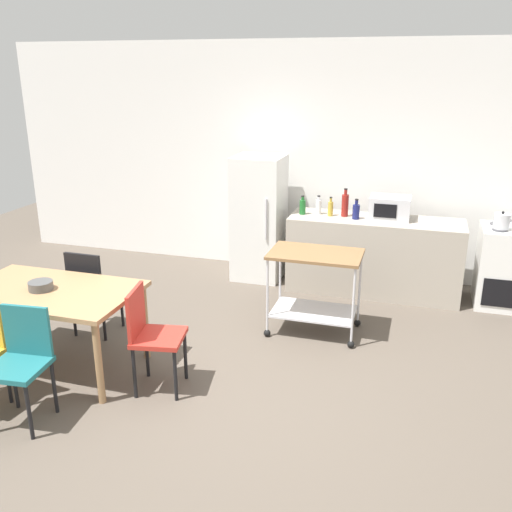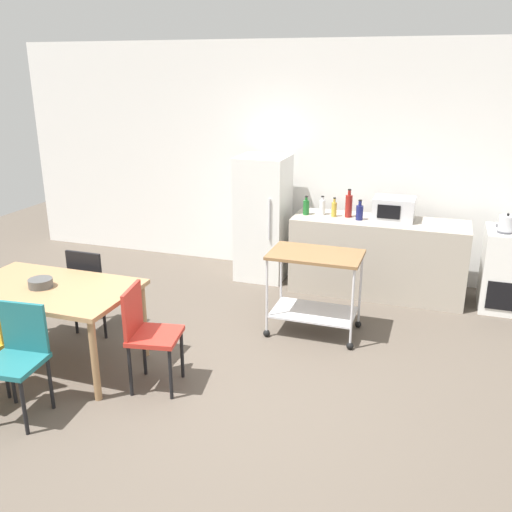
{
  "view_description": "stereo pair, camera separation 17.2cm",
  "coord_description": "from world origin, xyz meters",
  "px_view_note": "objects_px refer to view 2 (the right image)",
  "views": [
    {
      "loc": [
        1.37,
        -3.8,
        2.57
      ],
      "look_at": [
        -0.14,
        1.2,
        0.8
      ],
      "focal_mm": 39.14,
      "sensor_mm": 36.0,
      "label": 1
    },
    {
      "loc": [
        1.54,
        -3.74,
        2.57
      ],
      "look_at": [
        -0.14,
        1.2,
        0.8
      ],
      "focal_mm": 39.14,
      "sensor_mm": 36.0,
      "label": 2
    }
  ],
  "objects_px": {
    "chair_teal": "(18,354)",
    "chair_black": "(93,284)",
    "stove_oven": "(511,270)",
    "bottle_sesame_oil": "(322,207)",
    "bottle_hot_sauce": "(349,205)",
    "refrigerator": "(263,218)",
    "bottle_wine": "(334,209)",
    "bottle_olive_oil": "(360,212)",
    "dining_table": "(50,295)",
    "kitchen_cart": "(315,280)",
    "kettle": "(507,223)",
    "microwave": "(394,209)",
    "fruit_bowl": "(41,283)",
    "bottle_vinegar": "(306,207)",
    "chair_red": "(147,330)"
  },
  "relations": [
    {
      "from": "refrigerator",
      "to": "kitchen_cart",
      "type": "xyz_separation_m",
      "value": [
        0.99,
        -1.37,
        -0.2
      ]
    },
    {
      "from": "bottle_vinegar",
      "to": "bottle_olive_oil",
      "type": "xyz_separation_m",
      "value": [
        0.64,
        -0.04,
        -0.0
      ]
    },
    {
      "from": "fruit_bowl",
      "to": "kettle",
      "type": "bearing_deg",
      "value": 33.37
    },
    {
      "from": "kettle",
      "to": "bottle_vinegar",
      "type": "bearing_deg",
      "value": 178.61
    },
    {
      "from": "bottle_olive_oil",
      "to": "bottle_hot_sauce",
      "type": "bearing_deg",
      "value": 148.77
    },
    {
      "from": "chair_black",
      "to": "bottle_olive_oil",
      "type": "relative_size",
      "value": 3.78
    },
    {
      "from": "refrigerator",
      "to": "bottle_wine",
      "type": "height_order",
      "value": "refrigerator"
    },
    {
      "from": "bottle_sesame_oil",
      "to": "bottle_wine",
      "type": "relative_size",
      "value": 0.99
    },
    {
      "from": "dining_table",
      "to": "bottle_olive_oil",
      "type": "height_order",
      "value": "bottle_olive_oil"
    },
    {
      "from": "stove_oven",
      "to": "bottle_wine",
      "type": "xyz_separation_m",
      "value": [
        -1.99,
        -0.03,
        0.54
      ]
    },
    {
      "from": "dining_table",
      "to": "kitchen_cart",
      "type": "height_order",
      "value": "kitchen_cart"
    },
    {
      "from": "dining_table",
      "to": "chair_teal",
      "type": "bearing_deg",
      "value": -70.24
    },
    {
      "from": "refrigerator",
      "to": "bottle_sesame_oil",
      "type": "distance_m",
      "value": 0.79
    },
    {
      "from": "chair_black",
      "to": "kitchen_cart",
      "type": "distance_m",
      "value": 2.21
    },
    {
      "from": "microwave",
      "to": "kettle",
      "type": "distance_m",
      "value": 1.2
    },
    {
      "from": "bottle_vinegar",
      "to": "fruit_bowl",
      "type": "height_order",
      "value": "bottle_vinegar"
    },
    {
      "from": "dining_table",
      "to": "refrigerator",
      "type": "height_order",
      "value": "refrigerator"
    },
    {
      "from": "kitchen_cart",
      "to": "bottle_hot_sauce",
      "type": "xyz_separation_m",
      "value": [
        0.09,
        1.29,
        0.47
      ]
    },
    {
      "from": "chair_teal",
      "to": "bottle_wine",
      "type": "distance_m",
      "value": 3.81
    },
    {
      "from": "bottle_wine",
      "to": "bottle_olive_oil",
      "type": "relative_size",
      "value": 0.97
    },
    {
      "from": "refrigerator",
      "to": "bottle_vinegar",
      "type": "xyz_separation_m",
      "value": [
        0.58,
        -0.13,
        0.22
      ]
    },
    {
      "from": "chair_teal",
      "to": "bottle_hot_sauce",
      "type": "height_order",
      "value": "bottle_hot_sauce"
    },
    {
      "from": "chair_teal",
      "to": "chair_black",
      "type": "distance_m",
      "value": 1.44
    },
    {
      "from": "bottle_wine",
      "to": "kettle",
      "type": "distance_m",
      "value": 1.87
    },
    {
      "from": "chair_black",
      "to": "bottle_wine",
      "type": "distance_m",
      "value": 2.85
    },
    {
      "from": "bottle_sesame_oil",
      "to": "dining_table",
      "type": "bearing_deg",
      "value": -124.58
    },
    {
      "from": "dining_table",
      "to": "refrigerator",
      "type": "bearing_deg",
      "value": 68.41
    },
    {
      "from": "microwave",
      "to": "fruit_bowl",
      "type": "bearing_deg",
      "value": -135.03
    },
    {
      "from": "bottle_olive_oil",
      "to": "chair_black",
      "type": "bearing_deg",
      "value": -140.87
    },
    {
      "from": "dining_table",
      "to": "bottle_vinegar",
      "type": "relative_size",
      "value": 6.65
    },
    {
      "from": "chair_red",
      "to": "refrigerator",
      "type": "height_order",
      "value": "refrigerator"
    },
    {
      "from": "bottle_vinegar",
      "to": "bottle_sesame_oil",
      "type": "relative_size",
      "value": 1.0
    },
    {
      "from": "bottle_olive_oil",
      "to": "fruit_bowl",
      "type": "distance_m",
      "value": 3.52
    },
    {
      "from": "stove_oven",
      "to": "bottle_sesame_oil",
      "type": "distance_m",
      "value": 2.21
    },
    {
      "from": "dining_table",
      "to": "kettle",
      "type": "height_order",
      "value": "kettle"
    },
    {
      "from": "stove_oven",
      "to": "bottle_sesame_oil",
      "type": "height_order",
      "value": "bottle_sesame_oil"
    },
    {
      "from": "chair_black",
      "to": "bottle_hot_sauce",
      "type": "height_order",
      "value": "bottle_hot_sauce"
    },
    {
      "from": "stove_oven",
      "to": "kettle",
      "type": "xyz_separation_m",
      "value": [
        -0.12,
        -0.1,
        0.55
      ]
    },
    {
      "from": "kitchen_cart",
      "to": "bottle_olive_oil",
      "type": "bearing_deg",
      "value": 79.11
    },
    {
      "from": "bottle_sesame_oil",
      "to": "bottle_hot_sauce",
      "type": "distance_m",
      "value": 0.32
    },
    {
      "from": "stove_oven",
      "to": "bottle_sesame_oil",
      "type": "relative_size",
      "value": 4.08
    },
    {
      "from": "refrigerator",
      "to": "bottle_vinegar",
      "type": "height_order",
      "value": "refrigerator"
    },
    {
      "from": "bottle_sesame_oil",
      "to": "bottle_hot_sauce",
      "type": "relative_size",
      "value": 0.68
    },
    {
      "from": "fruit_bowl",
      "to": "bottle_vinegar",
      "type": "bearing_deg",
      "value": 56.85
    },
    {
      "from": "chair_red",
      "to": "bottle_olive_oil",
      "type": "distance_m",
      "value": 2.98
    },
    {
      "from": "stove_oven",
      "to": "microwave",
      "type": "height_order",
      "value": "microwave"
    },
    {
      "from": "microwave",
      "to": "chair_black",
      "type": "bearing_deg",
      "value": -143.13
    },
    {
      "from": "bottle_sesame_oil",
      "to": "bottle_wine",
      "type": "distance_m",
      "value": 0.16
    },
    {
      "from": "microwave",
      "to": "kitchen_cart",
      "type": "bearing_deg",
      "value": -114.27
    },
    {
      "from": "bottle_sesame_oil",
      "to": "refrigerator",
      "type": "bearing_deg",
      "value": 175.23
    }
  ]
}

